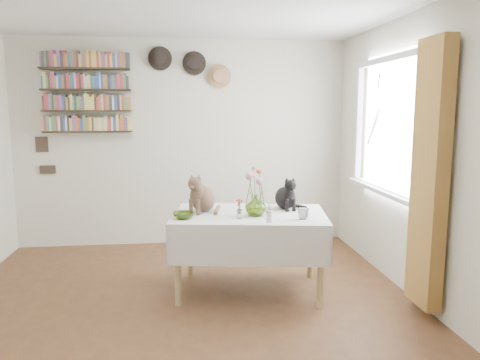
{
  "coord_description": "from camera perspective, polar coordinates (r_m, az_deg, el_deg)",
  "views": [
    {
      "loc": [
        -0.0,
        -3.51,
        1.66
      ],
      "look_at": [
        0.49,
        0.48,
        1.05
      ],
      "focal_mm": 35.0,
      "sensor_mm": 36.0,
      "label": 1
    }
  ],
  "objects": [
    {
      "name": "dining_table",
      "position": [
        4.27,
        1.17,
        -6.42
      ],
      "size": [
        1.48,
        1.08,
        0.73
      ],
      "color": "white",
      "rests_on": "room"
    },
    {
      "name": "window",
      "position": [
        4.75,
        17.59,
        5.04
      ],
      "size": [
        0.12,
        1.52,
        1.32
      ],
      "color": "white",
      "rests_on": "room"
    },
    {
      "name": "curtain",
      "position": [
        3.92,
        22.12,
        0.53
      ],
      "size": [
        0.12,
        0.38,
        2.1
      ],
      "primitive_type": "cube",
      "color": "brown",
      "rests_on": "room"
    },
    {
      "name": "candlestick",
      "position": [
        3.9,
        3.56,
        -4.29
      ],
      "size": [
        0.05,
        0.05,
        0.18
      ],
      "color": "white",
      "rests_on": "dining_table"
    },
    {
      "name": "flower_bouquet",
      "position": [
        4.09,
        1.92,
        0.35
      ],
      "size": [
        0.17,
        0.12,
        0.39
      ],
      "color": "#4C7233",
      "rests_on": "flower_vase"
    },
    {
      "name": "bookshelf_unit",
      "position": [
        5.78,
        -18.23,
        10.02
      ],
      "size": [
        1.0,
        0.16,
        0.91
      ],
      "color": "black",
      "rests_on": "room"
    },
    {
      "name": "tabby_cat",
      "position": [
        4.3,
        -4.53,
        -1.39
      ],
      "size": [
        0.38,
        0.4,
        0.37
      ],
      "primitive_type": null,
      "rotation": [
        0.0,
        0.0,
        -0.6
      ],
      "color": "brown",
      "rests_on": "dining_table"
    },
    {
      "name": "black_cat",
      "position": [
        4.42,
        5.56,
        -1.45
      ],
      "size": [
        0.26,
        0.3,
        0.32
      ],
      "primitive_type": null,
      "rotation": [
        0.0,
        0.0,
        0.17
      ],
      "color": "black",
      "rests_on": "dining_table"
    },
    {
      "name": "drinking_glass",
      "position": [
        4.03,
        7.7,
        -4.11
      ],
      "size": [
        0.11,
        0.11,
        0.09
      ],
      "primitive_type": "imported",
      "rotation": [
        0.0,
        0.0,
        0.05
      ],
      "color": "white",
      "rests_on": "dining_table"
    },
    {
      "name": "green_bowl",
      "position": [
        4.05,
        -6.9,
        -4.31
      ],
      "size": [
        0.22,
        0.22,
        0.06
      ],
      "primitive_type": "imported",
      "rotation": [
        0.0,
        0.0,
        -0.25
      ],
      "color": "#8CAE34",
      "rests_on": "dining_table"
    },
    {
      "name": "wall_hats",
      "position": [
        5.72,
        -5.94,
        13.67
      ],
      "size": [
        0.98,
        0.09,
        0.48
      ],
      "color": "black",
      "rests_on": "room"
    },
    {
      "name": "room",
      "position": [
        3.53,
        -6.9,
        1.91
      ],
      "size": [
        4.08,
        4.58,
        2.58
      ],
      "color": "brown",
      "rests_on": "ground"
    },
    {
      "name": "flower_vase",
      "position": [
        4.12,
        1.93,
        -3.08
      ],
      "size": [
        0.21,
        0.21,
        0.19
      ],
      "primitive_type": "imported",
      "rotation": [
        0.0,
        0.0,
        0.15
      ],
      "color": "#8CAE34",
      "rests_on": "dining_table"
    },
    {
      "name": "wall_art_plaques",
      "position": [
        5.99,
        -22.75,
        2.84
      ],
      "size": [
        0.21,
        0.02,
        0.44
      ],
      "color": "#38281E",
      "rests_on": "room"
    },
    {
      "name": "porcelain_figurine",
      "position": [
        4.13,
        8.21,
        -3.98
      ],
      "size": [
        0.04,
        0.04,
        0.08
      ],
      "color": "white",
      "rests_on": "dining_table"
    },
    {
      "name": "berry_jar",
      "position": [
        4.03,
        -0.05,
        -3.51
      ],
      "size": [
        0.05,
        0.05,
        0.19
      ],
      "color": "white",
      "rests_on": "dining_table"
    }
  ]
}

